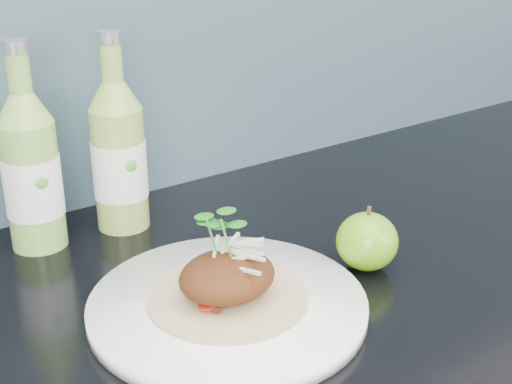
# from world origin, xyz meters

# --- Properties ---
(dinner_plate) EXTENTS (0.31, 0.31, 0.02)m
(dinner_plate) POSITION_xyz_m (-0.01, 1.63, 0.91)
(dinner_plate) COLOR white
(dinner_plate) RESTS_ON kitchen_counter
(pork_taco) EXTENTS (0.17, 0.17, 0.10)m
(pork_taco) POSITION_xyz_m (-0.01, 1.63, 0.95)
(pork_taco) COLOR tan
(pork_taco) RESTS_ON dinner_plate
(green_apple) EXTENTS (0.10, 0.10, 0.08)m
(green_apple) POSITION_xyz_m (0.18, 1.62, 0.94)
(green_apple) COLOR #599710
(green_apple) RESTS_ON kitchen_counter
(cider_bottle_left) EXTENTS (0.09, 0.09, 0.26)m
(cider_bottle_left) POSITION_xyz_m (-0.12, 1.90, 1.00)
(cider_bottle_left) COLOR #82B14A
(cider_bottle_left) RESTS_ON kitchen_counter
(cider_bottle_right) EXTENTS (0.09, 0.09, 0.26)m
(cider_bottle_right) POSITION_xyz_m (-0.01, 1.89, 1.00)
(cider_bottle_right) COLOR #8EAC47
(cider_bottle_right) RESTS_ON kitchen_counter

